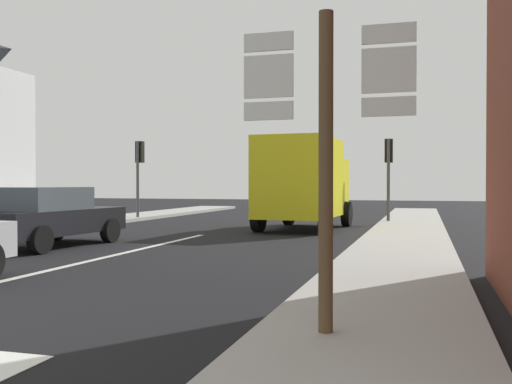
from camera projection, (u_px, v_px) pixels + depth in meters
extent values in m
plane|color=black|center=(174.00, 242.00, 15.67)|extent=(80.00, 80.00, 0.00)
cube|color=#9E9B96|center=(400.00, 255.00, 12.09)|extent=(2.26, 44.00, 0.14)
cube|color=silver|center=(93.00, 260.00, 11.82)|extent=(0.16, 12.00, 0.01)
cube|color=black|center=(49.00, 221.00, 14.44)|extent=(2.00, 4.30, 0.60)
cube|color=#47515B|center=(42.00, 198.00, 14.19)|extent=(1.67, 2.19, 0.55)
cylinder|color=black|center=(55.00, 229.00, 16.01)|extent=(0.26, 0.65, 0.64)
cylinder|color=black|center=(110.00, 230.00, 15.42)|extent=(0.26, 0.65, 0.64)
cylinder|color=black|center=(40.00, 240.00, 12.88)|extent=(0.26, 0.65, 0.64)
cube|color=yellow|center=(299.00, 178.00, 19.25)|extent=(2.43, 3.83, 2.60)
cube|color=yellow|center=(318.00, 186.00, 21.61)|extent=(2.17, 1.43, 2.00)
cube|color=#47515B|center=(318.00, 165.00, 21.64)|extent=(1.76, 0.21, 0.70)
cylinder|color=black|center=(289.00, 213.00, 21.95)|extent=(0.34, 0.92, 0.90)
cylinder|color=black|center=(347.00, 214.00, 21.20)|extent=(0.34, 0.92, 0.90)
cylinder|color=black|center=(258.00, 218.00, 18.75)|extent=(0.34, 0.92, 0.90)
cylinder|color=black|center=(326.00, 219.00, 18.00)|extent=(0.34, 0.92, 0.90)
cylinder|color=brown|center=(326.00, 180.00, 5.57)|extent=(0.14, 0.14, 3.20)
cube|color=white|center=(268.00, 42.00, 5.76)|extent=(0.50, 0.03, 0.18)
cube|color=black|center=(269.00, 42.00, 5.78)|extent=(0.43, 0.01, 0.13)
cube|color=white|center=(268.00, 76.00, 5.76)|extent=(0.50, 0.03, 0.42)
cube|color=black|center=(269.00, 77.00, 5.78)|extent=(0.43, 0.01, 0.32)
cube|color=white|center=(268.00, 111.00, 5.77)|extent=(0.50, 0.03, 0.18)
cube|color=black|center=(269.00, 111.00, 5.79)|extent=(0.43, 0.01, 0.13)
cube|color=white|center=(389.00, 33.00, 5.44)|extent=(0.50, 0.03, 0.18)
cube|color=black|center=(389.00, 34.00, 5.46)|extent=(0.43, 0.01, 0.13)
cube|color=white|center=(389.00, 70.00, 5.44)|extent=(0.50, 0.03, 0.42)
cube|color=black|center=(389.00, 70.00, 5.46)|extent=(0.43, 0.01, 0.32)
cube|color=white|center=(389.00, 107.00, 5.45)|extent=(0.50, 0.03, 0.18)
cube|color=black|center=(389.00, 107.00, 5.47)|extent=(0.43, 0.01, 0.13)
cylinder|color=#47474C|center=(138.00, 181.00, 24.51)|extent=(0.12, 0.12, 3.34)
cube|color=black|center=(140.00, 152.00, 24.69)|extent=(0.30, 0.28, 0.90)
sphere|color=#360303|center=(141.00, 146.00, 24.82)|extent=(0.18, 0.18, 0.18)
sphere|color=orange|center=(141.00, 152.00, 24.82)|extent=(0.18, 0.18, 0.18)
sphere|color=black|center=(141.00, 159.00, 24.83)|extent=(0.18, 0.18, 0.18)
cylinder|color=#47474C|center=(388.00, 182.00, 22.12)|extent=(0.12, 0.12, 3.26)
cube|color=black|center=(389.00, 151.00, 22.30)|extent=(0.30, 0.28, 0.90)
sphere|color=#360303|center=(389.00, 144.00, 22.43)|extent=(0.18, 0.18, 0.18)
sphere|color=orange|center=(389.00, 151.00, 22.43)|extent=(0.18, 0.18, 0.18)
sphere|color=black|center=(389.00, 159.00, 22.44)|extent=(0.18, 0.18, 0.18)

